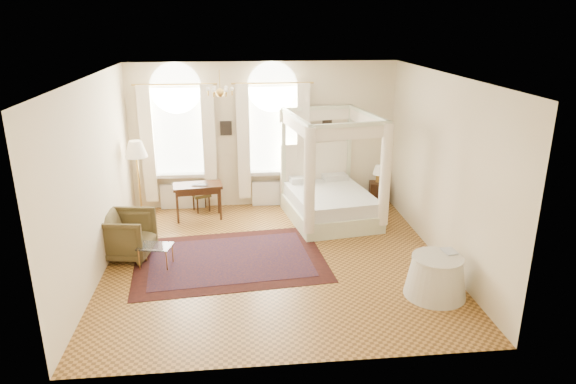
% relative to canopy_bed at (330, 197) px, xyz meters
% --- Properties ---
extents(ground, '(6.00, 6.00, 0.00)m').
position_rel_canopy_bed_xyz_m(ground, '(-1.35, -1.84, -0.53)').
color(ground, '#AC7532').
rests_on(ground, ground).
extents(room_walls, '(6.00, 6.00, 6.00)m').
position_rel_canopy_bed_xyz_m(room_walls, '(-1.35, -1.84, 1.45)').
color(room_walls, beige).
rests_on(room_walls, ground).
extents(window_left, '(1.62, 0.27, 3.29)m').
position_rel_canopy_bed_xyz_m(window_left, '(-3.25, 1.03, 0.96)').
color(window_left, white).
rests_on(window_left, room_walls).
extents(window_right, '(1.62, 0.27, 3.29)m').
position_rel_canopy_bed_xyz_m(window_right, '(-1.15, 1.03, 0.96)').
color(window_right, white).
rests_on(window_right, room_walls).
extents(chandelier, '(0.51, 0.45, 0.50)m').
position_rel_canopy_bed_xyz_m(chandelier, '(-2.25, -0.64, 2.38)').
color(chandelier, gold).
rests_on(chandelier, room_walls).
extents(wall_pictures, '(2.54, 0.03, 0.39)m').
position_rel_canopy_bed_xyz_m(wall_pictures, '(-1.27, 1.13, 1.36)').
color(wall_pictures, black).
rests_on(wall_pictures, room_walls).
extents(canopy_bed, '(2.07, 2.40, 2.33)m').
position_rel_canopy_bed_xyz_m(canopy_bed, '(0.00, 0.00, 0.00)').
color(canopy_bed, beige).
rests_on(canopy_bed, ground).
extents(nightstand, '(0.42, 0.39, 0.54)m').
position_rel_canopy_bed_xyz_m(nightstand, '(1.29, 0.86, -0.26)').
color(nightstand, '#3C1F10').
rests_on(nightstand, ground).
extents(nightstand_lamp, '(0.27, 0.27, 0.40)m').
position_rel_canopy_bed_xyz_m(nightstand_lamp, '(1.30, 0.90, 0.28)').
color(nightstand_lamp, gold).
rests_on(nightstand_lamp, nightstand).
extents(writing_desk, '(1.10, 0.66, 0.78)m').
position_rel_canopy_bed_xyz_m(writing_desk, '(-2.85, 0.39, 0.14)').
color(writing_desk, '#3C1F10').
rests_on(writing_desk, ground).
extents(laptop, '(0.38, 0.28, 0.03)m').
position_rel_canopy_bed_xyz_m(laptop, '(-2.79, 0.37, 0.26)').
color(laptop, black).
rests_on(laptop, writing_desk).
extents(stool, '(0.49, 0.49, 0.43)m').
position_rel_canopy_bed_xyz_m(stool, '(-2.82, 0.86, -0.17)').
color(stool, '#4E4221').
rests_on(stool, ground).
extents(armchair, '(1.06, 1.04, 0.85)m').
position_rel_canopy_bed_xyz_m(armchair, '(-4.05, -1.41, -0.11)').
color(armchair, '#45391D').
rests_on(armchair, ground).
extents(coffee_table, '(0.64, 0.51, 0.39)m').
position_rel_canopy_bed_xyz_m(coffee_table, '(-3.47, -1.86, -0.18)').
color(coffee_table, silver).
rests_on(coffee_table, ground).
extents(floor_lamp, '(0.46, 0.46, 1.80)m').
position_rel_canopy_bed_xyz_m(floor_lamp, '(-4.05, 0.26, 1.01)').
color(floor_lamp, gold).
rests_on(floor_lamp, ground).
extents(oriental_rug, '(3.62, 2.75, 0.01)m').
position_rel_canopy_bed_xyz_m(oriental_rug, '(-2.17, -1.75, -0.52)').
color(oriental_rug, '#3C140E').
rests_on(oriental_rug, ground).
extents(side_table, '(0.97, 0.97, 0.66)m').
position_rel_canopy_bed_xyz_m(side_table, '(1.08, -3.35, -0.20)').
color(side_table, silver).
rests_on(side_table, ground).
extents(book, '(0.23, 0.29, 0.03)m').
position_rel_canopy_bed_xyz_m(book, '(1.23, -3.21, 0.15)').
color(book, black).
rests_on(book, side_table).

